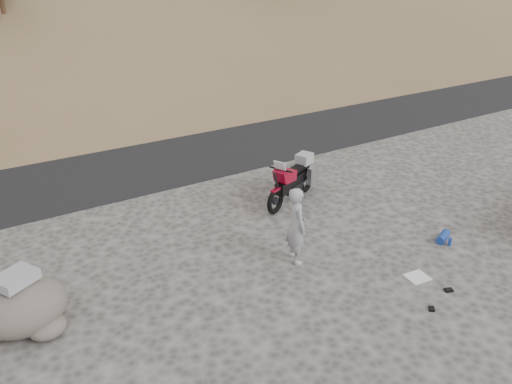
% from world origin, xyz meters
% --- Properties ---
extents(ground, '(140.00, 140.00, 0.00)m').
position_xyz_m(ground, '(0.00, 0.00, 0.00)').
color(ground, '#413F3C').
rests_on(ground, ground).
extents(road, '(120.00, 7.00, 0.05)m').
position_xyz_m(road, '(0.00, 9.00, 0.00)').
color(road, black).
rests_on(road, ground).
extents(motorcycle, '(2.20, 1.23, 1.40)m').
position_xyz_m(motorcycle, '(1.03, 3.09, 0.60)').
color(motorcycle, black).
rests_on(motorcycle, ground).
extents(man, '(0.53, 0.70, 1.72)m').
position_xyz_m(man, '(-0.70, 0.63, 0.00)').
color(man, '#9A999F').
rests_on(man, ground).
extents(boulder, '(1.83, 1.68, 1.16)m').
position_xyz_m(boulder, '(-6.05, 1.33, 0.51)').
color(boulder, '#504B45').
rests_on(boulder, ground).
extents(small_rock, '(0.73, 0.68, 0.39)m').
position_xyz_m(small_rock, '(-5.77, 0.93, 0.20)').
color(small_rock, '#504B45').
rests_on(small_rock, ground).
extents(gear_white_cloth, '(0.50, 0.45, 0.02)m').
position_xyz_m(gear_white_cloth, '(1.06, -1.24, 0.01)').
color(gear_white_cloth, white).
rests_on(gear_white_cloth, ground).
extents(gear_blue_mat, '(0.53, 0.37, 0.20)m').
position_xyz_m(gear_blue_mat, '(2.73, -0.52, 0.10)').
color(gear_blue_mat, navy).
rests_on(gear_blue_mat, ground).
extents(gear_bottle, '(0.09, 0.09, 0.20)m').
position_xyz_m(gear_bottle, '(2.68, -0.75, 0.10)').
color(gear_bottle, navy).
rests_on(gear_bottle, ground).
extents(gear_glove_a, '(0.19, 0.16, 0.04)m').
position_xyz_m(gear_glove_a, '(1.23, -1.90, 0.02)').
color(gear_glove_a, black).
rests_on(gear_glove_a, ground).
extents(gear_glove_b, '(0.17, 0.17, 0.05)m').
position_xyz_m(gear_glove_b, '(0.47, -2.12, 0.02)').
color(gear_glove_b, black).
rests_on(gear_glove_b, ground).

